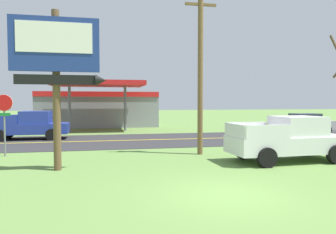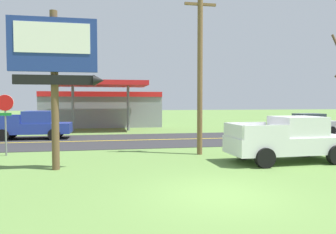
# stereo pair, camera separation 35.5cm
# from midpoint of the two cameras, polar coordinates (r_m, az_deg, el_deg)

# --- Properties ---
(ground_plane) EXTENTS (180.00, 180.00, 0.00)m
(ground_plane) POSITION_cam_midpoint_polar(r_m,az_deg,el_deg) (9.25, 9.26, -13.58)
(ground_plane) COLOR #5B7F3D
(road_asphalt) EXTENTS (140.00, 8.00, 0.02)m
(road_asphalt) POSITION_cam_midpoint_polar(r_m,az_deg,el_deg) (21.68, -3.16, -4.11)
(road_asphalt) COLOR #2B2B2D
(road_asphalt) RESTS_ON ground
(road_centre_line) EXTENTS (126.00, 0.20, 0.01)m
(road_centre_line) POSITION_cam_midpoint_polar(r_m,az_deg,el_deg) (21.68, -3.16, -4.08)
(road_centre_line) COLOR gold
(road_centre_line) RESTS_ON road_asphalt
(motel_sign) EXTENTS (3.44, 0.54, 6.01)m
(motel_sign) POSITION_cam_midpoint_polar(r_m,az_deg,el_deg) (12.69, -19.98, 9.51)
(motel_sign) COLOR brown
(motel_sign) RESTS_ON ground
(stop_sign) EXTENTS (0.80, 0.08, 2.95)m
(stop_sign) POSITION_cam_midpoint_polar(r_m,az_deg,el_deg) (17.01, -27.86, 0.51)
(stop_sign) COLOR slate
(stop_sign) RESTS_ON ground
(utility_pole) EXTENTS (1.73, 0.26, 8.61)m
(utility_pole) POSITION_cam_midpoint_polar(r_m,az_deg,el_deg) (15.81, 5.18, 9.93)
(utility_pole) COLOR brown
(utility_pole) RESTS_ON ground
(gas_station) EXTENTS (12.00, 11.50, 4.40)m
(gas_station) POSITION_cam_midpoint_polar(r_m,az_deg,el_deg) (34.41, -12.63, 1.59)
(gas_station) COLOR gray
(gas_station) RESTS_ON ground
(pickup_white_parked_on_lawn) EXTENTS (5.26, 2.36, 1.96)m
(pickup_white_parked_on_lawn) POSITION_cam_midpoint_polar(r_m,az_deg,el_deg) (14.78, 20.31, -3.77)
(pickup_white_parked_on_lawn) COLOR silver
(pickup_white_parked_on_lawn) RESTS_ON ground
(pickup_blue_on_road) EXTENTS (5.20, 2.24, 1.96)m
(pickup_blue_on_road) POSITION_cam_midpoint_polar(r_m,az_deg,el_deg) (23.88, -23.89, -1.41)
(pickup_blue_on_road) COLOR #233893
(pickup_blue_on_road) RESTS_ON ground
(car_silver_near_lane) EXTENTS (4.20, 2.00, 1.64)m
(car_silver_near_lane) POSITION_cam_midpoint_polar(r_m,az_deg,el_deg) (28.47, 23.20, -1.03)
(car_silver_near_lane) COLOR #A8AAAF
(car_silver_near_lane) RESTS_ON ground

